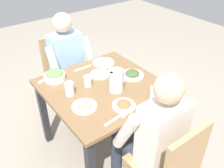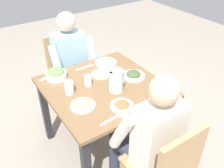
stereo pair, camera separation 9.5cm
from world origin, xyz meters
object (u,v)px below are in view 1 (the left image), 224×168
(plate_beans, at_px, (100,73))
(plate_yoghurt, at_px, (104,62))
(chair_near, at_px, (170,166))
(plate_rice_curry, at_px, (124,105))
(water_pitcher, at_px, (116,80))
(chair_far, at_px, (63,70))
(salt_shaker, at_px, (172,89))
(dining_table, at_px, (104,97))
(plate_dolmas, at_px, (132,74))
(water_glass_by_pitcher, at_px, (88,81))
(diner_far, at_px, (71,66))
(water_glass_near_right, at_px, (69,89))
(salad_bowl, at_px, (55,75))
(diner_near, at_px, (151,133))
(plate_fries, at_px, (84,105))
(water_glass_far_right, at_px, (154,93))

(plate_beans, bearing_deg, plate_yoghurt, 46.48)
(chair_near, height_order, plate_rice_curry, chair_near)
(water_pitcher, bearing_deg, chair_far, 92.66)
(plate_yoghurt, distance_m, salt_shaker, 0.75)
(chair_near, bearing_deg, dining_table, 89.21)
(plate_dolmas, relative_size, plate_yoghurt, 0.99)
(water_glass_by_pitcher, relative_size, salt_shaker, 1.75)
(plate_beans, distance_m, salt_shaker, 0.66)
(diner_far, height_order, salt_shaker, diner_far)
(plate_dolmas, distance_m, water_glass_near_right, 0.60)
(diner_far, relative_size, salad_bowl, 6.36)
(plate_rice_curry, xyz_separation_m, plate_yoghurt, (0.27, 0.65, 0.00))
(dining_table, bearing_deg, plate_dolmas, -3.64)
(water_pitcher, xyz_separation_m, plate_dolmas, (0.26, 0.09, -0.08))
(chair_near, relative_size, water_pitcher, 4.73)
(dining_table, xyz_separation_m, plate_yoghurt, (0.23, 0.33, 0.13))
(plate_beans, xyz_separation_m, plate_dolmas, (0.23, -0.19, 0.00))
(dining_table, bearing_deg, chair_near, -90.79)
(diner_near, xyz_separation_m, salt_shaker, (0.41, 0.19, 0.10))
(diner_near, distance_m, water_pitcher, 0.52)
(water_glass_by_pitcher, bearing_deg, plate_yoghurt, 36.06)
(diner_far, xyz_separation_m, plate_fries, (-0.29, -0.74, 0.09))
(dining_table, bearing_deg, water_glass_near_right, 167.30)
(salt_shaker, bearing_deg, plate_beans, 119.28)
(plate_beans, relative_size, salt_shaker, 3.29)
(water_glass_near_right, height_order, water_glass_far_right, water_glass_near_right)
(salad_bowl, xyz_separation_m, plate_beans, (0.36, -0.18, -0.02))
(salad_bowl, bearing_deg, plate_rice_curry, -69.31)
(plate_fries, relative_size, salt_shaker, 3.57)
(plate_yoghurt, height_order, water_glass_near_right, water_glass_near_right)
(water_glass_by_pitcher, bearing_deg, water_glass_far_right, -54.79)
(plate_rice_curry, xyz_separation_m, water_glass_near_right, (-0.25, 0.38, 0.04))
(water_glass_near_right, relative_size, water_glass_far_right, 1.10)
(salad_bowl, bearing_deg, plate_dolmas, -31.78)
(chair_far, xyz_separation_m, diner_far, (-0.00, -0.21, 0.15))
(chair_near, distance_m, salt_shaker, 0.63)
(salad_bowl, bearing_deg, water_glass_by_pitcher, -55.40)
(salad_bowl, xyz_separation_m, salt_shaker, (0.69, -0.75, -0.01))
(water_glass_near_right, bearing_deg, dining_table, -12.70)
(plate_dolmas, relative_size, water_glass_near_right, 1.89)
(chair_far, relative_size, plate_rice_curry, 4.95)
(diner_far, xyz_separation_m, plate_beans, (0.07, -0.43, 0.09))
(chair_near, xyz_separation_m, diner_near, (0.00, 0.21, 0.15))
(dining_table, height_order, plate_rice_curry, plate_rice_curry)
(water_glass_near_right, distance_m, salt_shaker, 0.84)
(plate_yoghurt, bearing_deg, plate_fries, -137.10)
(chair_far, distance_m, plate_fries, 1.02)
(plate_beans, height_order, water_glass_far_right, water_glass_far_right)
(diner_near, distance_m, plate_yoghurt, 0.96)
(plate_rice_curry, distance_m, plate_fries, 0.30)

